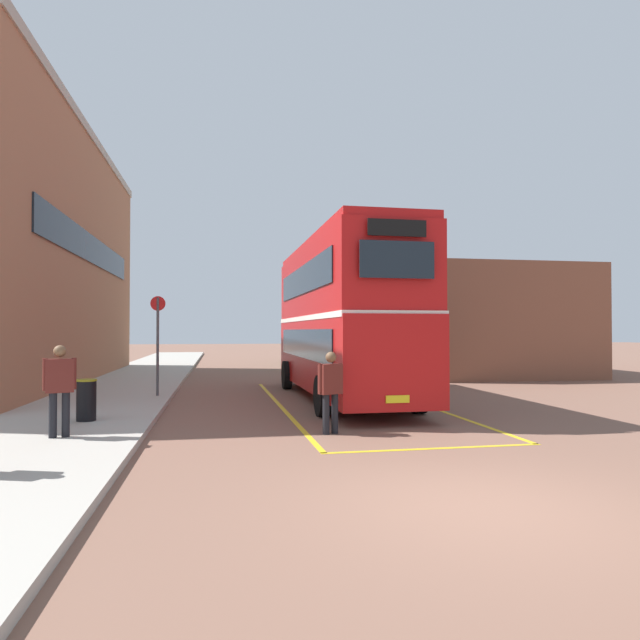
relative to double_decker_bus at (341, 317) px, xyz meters
The scene contains 11 objects.
ground_plane 4.66m from the double_decker_bus, 98.20° to the left, with size 135.60×135.60×0.00m, color brown.
sidewalk_left 9.77m from the double_decker_bus, 138.31° to the left, with size 4.00×57.60×0.14m, color #A39E93.
brick_building_left 14.00m from the double_decker_bus, 150.18° to the left, with size 6.72×19.36×10.00m.
depot_building_right 14.69m from the double_decker_bus, 53.24° to the left, with size 7.77×14.68×4.98m.
double_decker_bus is the anchor object (origin of this frame).
single_deck_bus 17.61m from the double_decker_bus, 80.61° to the left, with size 2.81×9.10×3.02m.
pedestrian_boarding 5.96m from the double_decker_bus, 104.45° to the right, with size 0.52×0.38×1.66m.
pedestrian_waiting_near 8.82m from the double_decker_bus, 138.44° to the right, with size 0.54×0.35×1.68m.
litter_bin 7.79m from the double_decker_bus, 149.11° to the right, with size 0.43×0.43×0.89m.
bus_stop_sign 5.55m from the double_decker_bus, behind, with size 0.44×0.08×2.98m.
bay_marking_yellow 3.16m from the double_decker_bus, 89.60° to the right, with size 4.28×12.60×0.01m.
Camera 1 is at (-3.09, -6.22, 2.09)m, focal length 31.59 mm.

